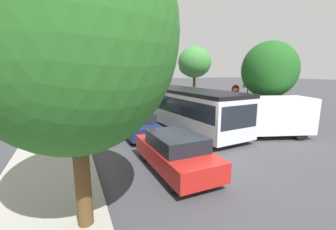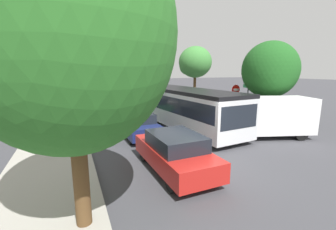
{
  "view_description": "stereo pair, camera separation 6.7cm",
  "coord_description": "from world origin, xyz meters",
  "px_view_note": "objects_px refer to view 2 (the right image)",
  "views": [
    {
      "loc": [
        -5.14,
        -7.08,
        3.82
      ],
      "look_at": [
        0.2,
        5.01,
        1.2
      ],
      "focal_mm": 24.0,
      "sensor_mm": 36.0,
      "label": 1
    },
    {
      "loc": [
        -5.08,
        -7.11,
        3.82
      ],
      "look_at": [
        0.2,
        5.01,
        1.2
      ],
      "focal_mm": 24.0,
      "sensor_mm": 36.0,
      "label": 2
    }
  ],
  "objects_px": {
    "queued_car_graphite": "(100,95)",
    "tree_right_near": "(270,70)",
    "direction_sign_post": "(248,87)",
    "queued_car_red": "(175,152)",
    "queued_car_green": "(115,109)",
    "tree_left_mid": "(70,59)",
    "tree_right_mid": "(194,63)",
    "articulated_bus": "(158,99)",
    "queued_car_navy": "(137,124)",
    "traffic_light": "(152,93)",
    "no_entry_sign": "(235,98)",
    "tree_left_near": "(69,33)",
    "white_van": "(270,116)",
    "queued_car_blue": "(108,100)",
    "city_bus_rear": "(90,84)"
  },
  "relations": [
    {
      "from": "queued_car_red",
      "to": "direction_sign_post",
      "type": "height_order",
      "value": "direction_sign_post"
    },
    {
      "from": "city_bus_rear",
      "to": "tree_left_mid",
      "type": "bearing_deg",
      "value": 169.41
    },
    {
      "from": "traffic_light",
      "to": "tree_left_mid",
      "type": "relative_size",
      "value": 0.49
    },
    {
      "from": "queued_car_graphite",
      "to": "tree_right_near",
      "type": "distance_m",
      "value": 20.9
    },
    {
      "from": "queued_car_green",
      "to": "queued_car_graphite",
      "type": "distance_m",
      "value": 11.38
    },
    {
      "from": "articulated_bus",
      "to": "white_van",
      "type": "height_order",
      "value": "articulated_bus"
    },
    {
      "from": "queued_car_red",
      "to": "no_entry_sign",
      "type": "relative_size",
      "value": 1.54
    },
    {
      "from": "direction_sign_post",
      "to": "queued_car_red",
      "type": "bearing_deg",
      "value": 45.07
    },
    {
      "from": "traffic_light",
      "to": "tree_right_near",
      "type": "xyz_separation_m",
      "value": [
        7.93,
        -1.59,
        1.37
      ]
    },
    {
      "from": "white_van",
      "to": "tree_right_near",
      "type": "bearing_deg",
      "value": -114.69
    },
    {
      "from": "queued_car_red",
      "to": "queued_car_green",
      "type": "bearing_deg",
      "value": -0.05
    },
    {
      "from": "queued_car_green",
      "to": "queued_car_graphite",
      "type": "height_order",
      "value": "queued_car_graphite"
    },
    {
      "from": "queued_car_green",
      "to": "tree_left_near",
      "type": "relative_size",
      "value": 0.55
    },
    {
      "from": "queued_car_red",
      "to": "tree_left_near",
      "type": "bearing_deg",
      "value": 120.11
    },
    {
      "from": "city_bus_rear",
      "to": "traffic_light",
      "type": "height_order",
      "value": "traffic_light"
    },
    {
      "from": "city_bus_rear",
      "to": "queued_car_green",
      "type": "bearing_deg",
      "value": 175.72
    },
    {
      "from": "queued_car_green",
      "to": "tree_left_near",
      "type": "xyz_separation_m",
      "value": [
        -3.24,
        -13.33,
        3.9
      ]
    },
    {
      "from": "articulated_bus",
      "to": "queued_car_graphite",
      "type": "bearing_deg",
      "value": -171.43
    },
    {
      "from": "queued_car_red",
      "to": "queued_car_graphite",
      "type": "xyz_separation_m",
      "value": [
        -0.02,
        22.64,
        -0.03
      ]
    },
    {
      "from": "queued_car_navy",
      "to": "traffic_light",
      "type": "height_order",
      "value": "traffic_light"
    },
    {
      "from": "no_entry_sign",
      "to": "tree_left_near",
      "type": "xyz_separation_m",
      "value": [
        -10.96,
        -7.68,
        2.71
      ]
    },
    {
      "from": "queued_car_red",
      "to": "queued_car_navy",
      "type": "xyz_separation_m",
      "value": [
        -0.04,
        5.1,
        -0.04
      ]
    },
    {
      "from": "queued_car_graphite",
      "to": "tree_right_mid",
      "type": "xyz_separation_m",
      "value": [
        9.03,
        -8.4,
        3.9
      ]
    },
    {
      "from": "direction_sign_post",
      "to": "articulated_bus",
      "type": "bearing_deg",
      "value": -17.32
    },
    {
      "from": "direction_sign_post",
      "to": "tree_left_near",
      "type": "height_order",
      "value": "tree_left_near"
    },
    {
      "from": "articulated_bus",
      "to": "tree_left_near",
      "type": "distance_m",
      "value": 13.81
    },
    {
      "from": "queued_car_green",
      "to": "direction_sign_post",
      "type": "height_order",
      "value": "direction_sign_post"
    },
    {
      "from": "tree_right_near",
      "to": "tree_right_mid",
      "type": "bearing_deg",
      "value": 90.03
    },
    {
      "from": "direction_sign_post",
      "to": "traffic_light",
      "type": "bearing_deg",
      "value": 15.73
    },
    {
      "from": "queued_car_green",
      "to": "traffic_light",
      "type": "relative_size",
      "value": 1.17
    },
    {
      "from": "tree_left_near",
      "to": "direction_sign_post",
      "type": "bearing_deg",
      "value": 33.32
    },
    {
      "from": "tree_left_mid",
      "to": "tree_right_mid",
      "type": "xyz_separation_m",
      "value": [
        12.35,
        5.49,
        0.06
      ]
    },
    {
      "from": "tree_left_mid",
      "to": "tree_right_near",
      "type": "xyz_separation_m",
      "value": [
        12.36,
        -4.69,
        -0.7
      ]
    },
    {
      "from": "tree_left_near",
      "to": "tree_left_mid",
      "type": "distance_m",
      "value": 10.82
    },
    {
      "from": "queued_car_graphite",
      "to": "articulated_bus",
      "type": "bearing_deg",
      "value": -167.44
    },
    {
      "from": "queued_car_navy",
      "to": "tree_left_mid",
      "type": "height_order",
      "value": "tree_left_mid"
    },
    {
      "from": "queued_car_blue",
      "to": "tree_left_near",
      "type": "distance_m",
      "value": 19.84
    },
    {
      "from": "queued_car_graphite",
      "to": "tree_left_mid",
      "type": "relative_size",
      "value": 0.6
    },
    {
      "from": "articulated_bus",
      "to": "queued_car_navy",
      "type": "distance_m",
      "value": 5.64
    },
    {
      "from": "traffic_light",
      "to": "city_bus_rear",
      "type": "bearing_deg",
      "value": -171.87
    },
    {
      "from": "queued_car_blue",
      "to": "articulated_bus",
      "type": "bearing_deg",
      "value": -159.13
    },
    {
      "from": "queued_car_navy",
      "to": "white_van",
      "type": "height_order",
      "value": "white_van"
    },
    {
      "from": "queued_car_green",
      "to": "tree_right_near",
      "type": "height_order",
      "value": "tree_right_near"
    },
    {
      "from": "queued_car_green",
      "to": "tree_left_mid",
      "type": "bearing_deg",
      "value": 127.41
    },
    {
      "from": "queued_car_blue",
      "to": "tree_left_mid",
      "type": "relative_size",
      "value": 0.64
    },
    {
      "from": "articulated_bus",
      "to": "white_van",
      "type": "bearing_deg",
      "value": 21.67
    },
    {
      "from": "articulated_bus",
      "to": "queued_car_navy",
      "type": "xyz_separation_m",
      "value": [
        -3.13,
        -4.62,
        -0.81
      ]
    },
    {
      "from": "tree_left_mid",
      "to": "tree_left_near",
      "type": "bearing_deg",
      "value": -90.41
    },
    {
      "from": "articulated_bus",
      "to": "queued_car_green",
      "type": "xyz_separation_m",
      "value": [
        -3.28,
        1.54,
        -0.84
      ]
    },
    {
      "from": "no_entry_sign",
      "to": "queued_car_green",
      "type": "bearing_deg",
      "value": -126.17
    }
  ]
}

